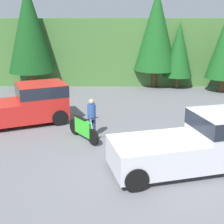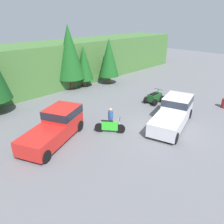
{
  "view_description": "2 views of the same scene",
  "coord_description": "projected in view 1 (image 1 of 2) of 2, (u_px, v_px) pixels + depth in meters",
  "views": [
    {
      "loc": [
        -1.47,
        -10.32,
        5.23
      ],
      "look_at": [
        -1.62,
        3.38,
        0.95
      ],
      "focal_mm": 50.0,
      "sensor_mm": 36.0,
      "label": 1
    },
    {
      "loc": [
        -12.81,
        -7.55,
        7.89
      ],
      "look_at": [
        -1.62,
        3.38,
        0.95
      ],
      "focal_mm": 35.0,
      "sensor_mm": 36.0,
      "label": 2
    }
  ],
  "objects": [
    {
      "name": "hillside_backdrop",
      "position": [
        133.0,
        49.0,
        25.92
      ],
      "size": [
        44.0,
        6.0,
        4.99
      ],
      "color": "#477538",
      "rests_on": "ground_plane"
    },
    {
      "name": "tree_mid_left",
      "position": [
        156.0,
        30.0,
        22.53
      ],
      "size": [
        3.14,
        3.14,
        7.13
      ],
      "color": "brown",
      "rests_on": "ground_plane"
    },
    {
      "name": "pickup_truck_red",
      "position": [
        24.0,
        104.0,
        15.4
      ],
      "size": [
        5.52,
        3.92,
        1.97
      ],
      "rotation": [
        0.0,
        0.0,
        0.42
      ],
      "color": "red",
      "rests_on": "ground_plane"
    },
    {
      "name": "pickup_truck_second",
      "position": [
        205.0,
        140.0,
        10.92
      ],
      "size": [
        5.89,
        3.41,
        1.97
      ],
      "rotation": [
        0.0,
        0.0,
        0.26
      ],
      "color": "silver",
      "rests_on": "ground_plane"
    },
    {
      "name": "tree_mid_right",
      "position": [
        179.0,
        50.0,
        22.54
      ],
      "size": [
        2.11,
        2.11,
        4.8
      ],
      "color": "brown",
      "rests_on": "ground_plane"
    },
    {
      "name": "dirt_bike",
      "position": [
        83.0,
        129.0,
        13.55
      ],
      "size": [
        1.44,
        1.85,
        1.18
      ],
      "rotation": [
        0.0,
        0.0,
        -0.92
      ],
      "color": "black",
      "rests_on": "ground_plane"
    },
    {
      "name": "tree_left",
      "position": [
        29.0,
        28.0,
        21.53
      ],
      "size": [
        3.24,
        3.24,
        7.37
      ],
      "color": "brown",
      "rests_on": "ground_plane"
    },
    {
      "name": "rider_person",
      "position": [
        92.0,
        117.0,
        13.67
      ],
      "size": [
        0.51,
        0.51,
        1.76
      ],
      "rotation": [
        0.0,
        0.0,
        -0.81
      ],
      "color": "navy",
      "rests_on": "ground_plane"
    },
    {
      "name": "ground_plane",
      "position": [
        155.0,
        164.0,
        11.39
      ],
      "size": [
        80.0,
        80.0,
        0.0
      ],
      "primitive_type": "plane",
      "color": "slate"
    }
  ]
}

